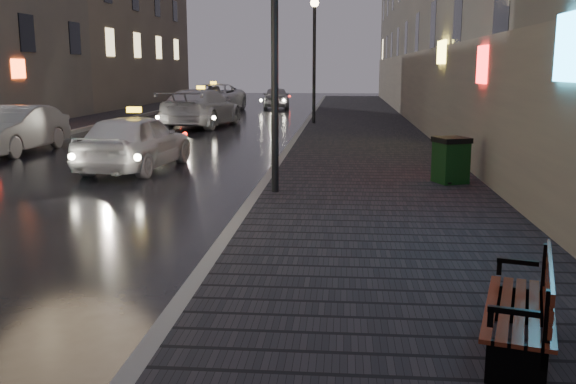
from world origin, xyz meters
The scene contains 15 objects.
ground centered at (0.00, 0.00, 0.00)m, with size 120.00×120.00×0.00m, color black.
sidewalk centered at (3.90, 21.00, 0.07)m, with size 4.60×58.00×0.15m, color black.
curb centered at (1.50, 21.00, 0.07)m, with size 0.20×58.00×0.15m, color slate.
sidewalk_far centered at (-8.70, 21.00, 0.07)m, with size 2.40×58.00×0.15m, color black.
curb_far centered at (-7.40, 21.00, 0.07)m, with size 0.20×58.00×0.15m, color slate.
building_far_c centered at (-13.50, 39.00, 5.50)m, with size 6.00×22.00×11.00m, color #6B6051.
lamp_near centered at (1.85, 6.00, 3.49)m, with size 0.36×0.36×5.28m.
lamp_far centered at (1.85, 22.00, 3.49)m, with size 0.36×0.36×5.28m.
bench centered at (4.73, -1.01, 0.56)m, with size 0.96×1.68×0.81m.
trash_bin centered at (5.42, 7.31, 0.64)m, with size 0.82×0.82×0.96m.
taxi_near centered at (-2.04, 9.36, 0.72)m, with size 1.70×4.23×1.44m, color white.
car_left_mid centered at (-6.73, 12.28, 0.71)m, with size 1.49×4.28×1.41m, color gray.
taxi_mid centered at (-3.04, 21.43, 0.82)m, with size 2.29×5.63×1.64m, color silver.
taxi_far centered at (-4.50, 31.35, 0.81)m, with size 2.68×5.81×1.62m, color silver.
car_far centered at (-1.10, 34.32, 0.68)m, with size 1.62×4.02×1.37m, color #9C9CA3.
Camera 1 is at (3.17, -6.26, 2.53)m, focal length 40.00 mm.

